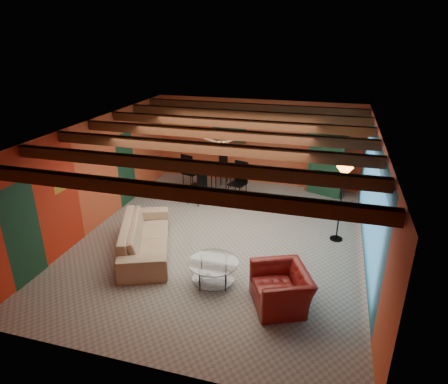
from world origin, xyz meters
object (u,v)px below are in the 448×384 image
(potted_plant, at_px, (329,128))
(vase, at_px, (213,155))
(sofa, at_px, (145,237))
(dining_table, at_px, (214,176))
(armchair, at_px, (281,288))
(armoire, at_px, (326,165))
(floor_lamp, at_px, (340,204))
(coffee_table, at_px, (213,272))

(potted_plant, xyz_separation_m, vase, (-3.23, -1.03, -0.79))
(sofa, relative_size, vase, 14.28)
(sofa, bearing_deg, dining_table, -29.81)
(dining_table, bearing_deg, potted_plant, 17.74)
(armchair, height_order, armoire, armoire)
(dining_table, height_order, floor_lamp, floor_lamp)
(dining_table, bearing_deg, coffee_table, -72.86)
(armchair, height_order, vase, vase)
(armchair, height_order, potted_plant, potted_plant)
(armchair, xyz_separation_m, coffee_table, (-1.37, 0.28, -0.10))
(sofa, distance_m, vase, 3.80)
(armoire, distance_m, vase, 3.41)
(coffee_table, bearing_deg, dining_table, 107.14)
(potted_plant, bearing_deg, vase, -162.26)
(dining_table, distance_m, potted_plant, 3.69)
(sofa, xyz_separation_m, coffee_table, (1.82, -0.73, -0.12))
(vase, bearing_deg, potted_plant, 17.74)
(sofa, distance_m, potted_plant, 6.21)
(sofa, height_order, vase, vase)
(dining_table, xyz_separation_m, armoire, (3.23, 1.03, 0.32))
(dining_table, bearing_deg, armchair, -59.82)
(armchair, distance_m, potted_plant, 5.98)
(coffee_table, height_order, potted_plant, potted_plant)
(floor_lamp, height_order, vase, floor_lamp)
(armoire, relative_size, vase, 10.04)
(sofa, bearing_deg, coffee_table, -134.61)
(armoire, bearing_deg, sofa, -106.87)
(armoire, distance_m, floor_lamp, 2.99)
(potted_plant, bearing_deg, floor_lamp, -81.34)
(armchair, xyz_separation_m, vase, (-2.73, 4.69, 0.89))
(dining_table, distance_m, vase, 0.67)
(sofa, xyz_separation_m, floor_lamp, (4.14, 1.75, 0.55))
(armoire, bearing_deg, potted_plant, 0.00)
(coffee_table, bearing_deg, sofa, 158.09)
(sofa, relative_size, coffee_table, 2.58)
(vase, bearing_deg, dining_table, 0.00)
(armoire, xyz_separation_m, vase, (-3.23, -1.03, 0.34))
(armchair, xyz_separation_m, dining_table, (-2.73, 4.69, 0.22))
(vase, bearing_deg, armchair, -59.82)
(floor_lamp, bearing_deg, armoire, 98.66)
(armoire, bearing_deg, floor_lamp, -60.15)
(dining_table, height_order, armoire, armoire)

